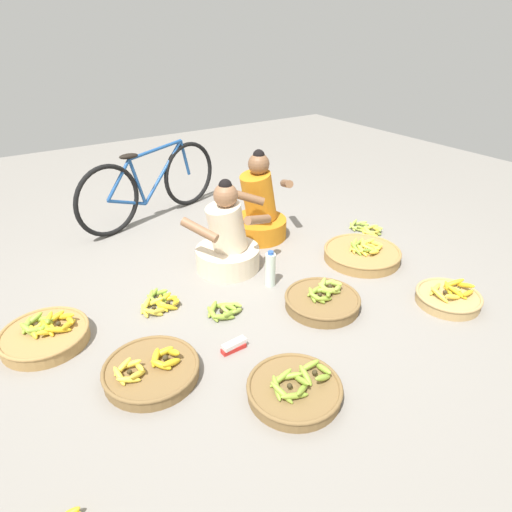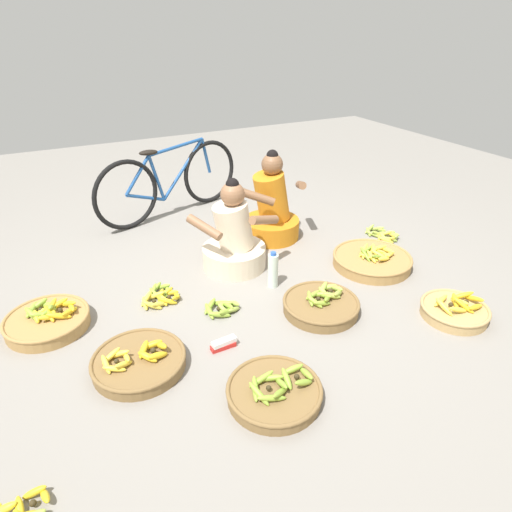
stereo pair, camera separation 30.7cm
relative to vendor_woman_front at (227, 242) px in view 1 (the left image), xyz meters
The scene contains 15 objects.
ground_plane 0.39m from the vendor_woman_front, 99.87° to the right, with size 10.00×10.00×0.00m, color gray.
vendor_woman_front is the anchor object (origin of this frame).
vendor_woman_behind 0.65m from the vendor_woman_front, 33.01° to the left, with size 0.74×0.52×0.83m.
bicycle_leaning 1.32m from the vendor_woman_front, 94.97° to the left, with size 1.64×0.56×0.73m.
banana_basket_front_right 0.92m from the vendor_woman_front, 71.89° to the right, with size 0.54×0.54×0.16m.
banana_basket_back_left 1.32m from the vendor_woman_front, 139.86° to the right, with size 0.55×0.55×0.15m.
banana_basket_front_left 1.16m from the vendor_woman_front, 26.51° to the right, with size 0.65×0.65×0.17m.
banana_basket_back_center 1.48m from the vendor_woman_front, 106.00° to the right, with size 0.53×0.53×0.15m.
banana_basket_back_right 1.47m from the vendor_woman_front, behind, with size 0.55×0.55×0.17m.
banana_basket_near_vendor 1.71m from the vendor_woman_front, 51.22° to the right, with size 0.46×0.46×0.16m.
loose_bananas_front_center 0.75m from the vendor_woman_front, 163.41° to the right, with size 0.32×0.31×0.09m.
loose_bananas_mid_right 1.50m from the vendor_woman_front, ahead, with size 0.26×0.36×0.09m.
loose_bananas_near_bicycle 0.68m from the vendor_woman_front, 122.21° to the right, with size 0.28×0.24×0.09m.
water_bottle 0.45m from the vendor_woman_front, 71.74° to the right, with size 0.08×0.08×0.29m.
packet_carton_stack 1.05m from the vendor_woman_front, 118.26° to the right, with size 0.17×0.06×0.06m.
Camera 1 is at (-1.49, -2.45, 1.82)m, focal length 30.69 mm.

